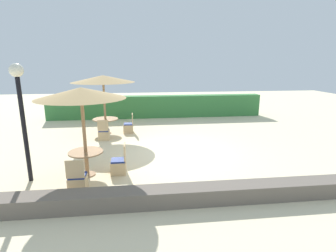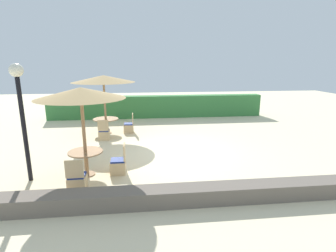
% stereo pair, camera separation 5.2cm
% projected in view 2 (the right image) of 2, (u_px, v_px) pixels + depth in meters
% --- Properties ---
extents(ground_plane, '(40.00, 40.00, 0.00)m').
position_uv_depth(ground_plane, '(170.00, 153.00, 9.93)').
color(ground_plane, beige).
extents(hedge_row, '(13.00, 0.70, 1.33)m').
position_uv_depth(hedge_row, '(157.00, 107.00, 16.16)').
color(hedge_row, '#387A3D').
rests_on(hedge_row, ground_plane).
extents(stone_border, '(10.00, 0.56, 0.42)m').
position_uv_depth(stone_border, '(188.00, 195.00, 6.36)').
color(stone_border, '#6B6056').
rests_on(stone_border, ground_plane).
extents(lamp_post, '(0.36, 0.36, 3.32)m').
position_uv_depth(lamp_post, '(20.00, 100.00, 7.08)').
color(lamp_post, black).
rests_on(lamp_post, ground_plane).
extents(parasol_back_left, '(2.91, 2.91, 2.76)m').
position_uv_depth(parasol_back_left, '(103.00, 79.00, 12.02)').
color(parasol_back_left, '#93704C').
rests_on(parasol_back_left, ground_plane).
extents(round_table_back_left, '(1.19, 1.19, 0.72)m').
position_uv_depth(round_table_back_left, '(106.00, 121.00, 12.49)').
color(round_table_back_left, '#93704C').
rests_on(round_table_back_left, ground_plane).
extents(patio_chair_back_left_south, '(0.46, 0.46, 0.93)m').
position_uv_depth(patio_chair_back_left_south, '(104.00, 134.00, 11.53)').
color(patio_chair_back_left_south, tan).
rests_on(patio_chair_back_left_south, ground_plane).
extents(patio_chair_back_left_east, '(0.46, 0.46, 0.93)m').
position_uv_depth(patio_chair_back_left_east, '(129.00, 127.00, 12.74)').
color(patio_chair_back_left_east, tan).
rests_on(patio_chair_back_left_east, ground_plane).
extents(parasol_front_left, '(2.53, 2.53, 2.66)m').
position_uv_depth(parasol_front_left, '(81.00, 93.00, 7.42)').
color(parasol_front_left, '#93704C').
rests_on(parasol_front_left, ground_plane).
extents(round_table_front_left, '(1.02, 1.02, 0.75)m').
position_uv_depth(round_table_front_left, '(86.00, 157.00, 7.87)').
color(round_table_front_left, '#93704C').
rests_on(round_table_front_left, ground_plane).
extents(patio_chair_front_left_south, '(0.46, 0.46, 0.93)m').
position_uv_depth(patio_chair_front_left_south, '(77.00, 181.00, 6.96)').
color(patio_chair_front_left_south, tan).
rests_on(patio_chair_front_left_south, ground_plane).
extents(patio_chair_front_left_east, '(0.46, 0.46, 0.93)m').
position_uv_depth(patio_chair_front_left_east, '(119.00, 165.00, 8.06)').
color(patio_chair_front_left_east, tan).
rests_on(patio_chair_front_left_east, ground_plane).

